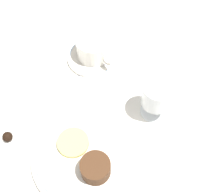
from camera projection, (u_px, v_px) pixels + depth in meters
The scene contains 10 objects.
ground_plane at pixel (107, 149), 0.69m from camera, with size 3.00×3.00×0.00m, color white.
dinner_plate at pixel (89, 154), 0.67m from camera, with size 0.25×0.25×0.01m.
saucer at pixel (94, 56), 0.82m from camera, with size 0.14×0.14×0.01m.
coffee_cup at pixel (94, 47), 0.80m from camera, with size 0.12×0.09×0.06m.
spoon at pixel (102, 65), 0.80m from camera, with size 0.03×0.10×0.00m.
wine_glass at pixel (157, 96), 0.68m from camera, with size 0.07×0.07×0.10m.
fork at pixel (56, 93), 0.77m from camera, with size 0.02×0.20×0.01m.
dessert_cake at pixel (95, 168), 0.63m from camera, with size 0.06×0.06×0.04m.
pineapple_slice at pixel (73, 143), 0.68m from camera, with size 0.07×0.07×0.01m.
chocolate_truffle at pixel (8, 137), 0.69m from camera, with size 0.02×0.02×0.02m.
Camera 1 is at (0.22, -0.15, 0.65)m, focal length 50.00 mm.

